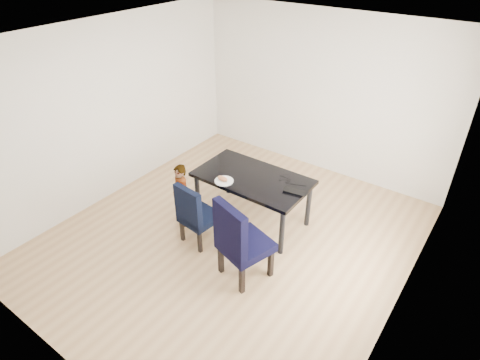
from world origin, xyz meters
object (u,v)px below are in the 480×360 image
Objects in this scene: chair_left at (200,212)px; child at (181,196)px; plate at (224,181)px; chair_right at (246,239)px; dining_table at (252,199)px; laptop at (297,190)px.

child is (-0.46, 0.13, 0.02)m from chair_left.
chair_right is at bearing -37.72° from plate.
chair_right reaches higher than dining_table.
child reaches higher than laptop.
laptop is at bearing 46.65° from chair_left.
child is at bearing -176.01° from chair_right.
chair_left is at bearing -98.73° from plate.
chair_left is at bearing -174.42° from chair_right.
plate is (-0.81, 0.62, 0.20)m from chair_right.
child is 0.68m from plate.
laptop reaches higher than plate.
laptop is at bearing 22.57° from plate.
child reaches higher than plate.
laptop is (1.45, 0.70, 0.28)m from child.
chair_left is 2.83× the size of laptop.
chair_left reaches higher than dining_table.
chair_left is 0.48m from child.
chair_left reaches higher than laptop.
child is at bearing 16.55° from laptop.
chair_right is 3.42× the size of laptop.
chair_left is at bearing 30.76° from laptop.
plate reaches higher than dining_table.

